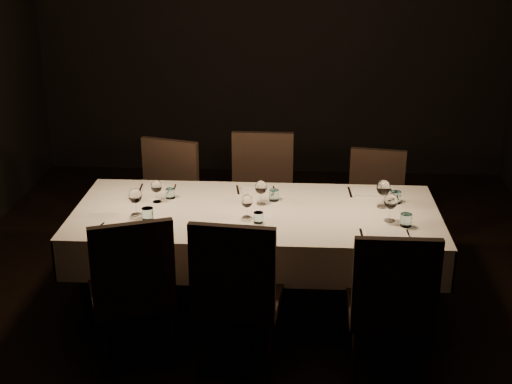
# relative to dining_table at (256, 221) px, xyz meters

# --- Properties ---
(room) EXTENTS (5.01, 6.01, 3.01)m
(room) POSITION_rel_dining_table_xyz_m (0.00, 0.00, 0.81)
(room) COLOR black
(room) RESTS_ON ground
(dining_table) EXTENTS (2.52, 1.12, 0.76)m
(dining_table) POSITION_rel_dining_table_xyz_m (0.00, 0.00, 0.00)
(dining_table) COLOR black
(dining_table) RESTS_ON ground
(chair_near_left) EXTENTS (0.63, 0.63, 1.02)m
(chair_near_left) POSITION_rel_dining_table_xyz_m (-0.71, -0.74, -0.13)
(chair_near_left) COLOR black
(chair_near_left) RESTS_ON ground
(place_setting_near_left) EXTENTS (0.36, 0.41, 0.19)m
(place_setting_near_left) POSITION_rel_dining_table_xyz_m (-0.80, -0.22, 0.15)
(place_setting_near_left) COLOR silver
(place_setting_near_left) RESTS_ON dining_table
(chair_near_center) EXTENTS (0.55, 0.55, 1.05)m
(chair_near_center) POSITION_rel_dining_table_xyz_m (-0.07, -0.78, -0.12)
(chair_near_center) COLOR black
(chair_near_center) RESTS_ON ground
(place_setting_near_center) EXTENTS (0.30, 0.39, 0.16)m
(place_setting_near_center) POSITION_rel_dining_table_xyz_m (-0.05, -0.22, 0.14)
(place_setting_near_center) COLOR silver
(place_setting_near_center) RESTS_ON dining_table
(chair_near_right) EXTENTS (0.49, 0.49, 1.01)m
(chair_near_right) POSITION_rel_dining_table_xyz_m (0.84, -0.83, -0.13)
(chair_near_right) COLOR black
(chair_near_right) RESTS_ON ground
(place_setting_near_right) EXTENTS (0.35, 0.41, 0.19)m
(place_setting_near_right) POSITION_rel_dining_table_xyz_m (0.91, -0.22, 0.15)
(place_setting_near_right) COLOR silver
(place_setting_near_right) RESTS_ON dining_table
(chair_far_left) EXTENTS (0.59, 0.59, 1.00)m
(chair_far_left) POSITION_rel_dining_table_xyz_m (-0.78, 0.73, -0.14)
(chair_far_left) COLOR black
(chair_far_left) RESTS_ON ground
(place_setting_far_left) EXTENTS (0.30, 0.39, 0.16)m
(place_setting_far_left) POSITION_rel_dining_table_xyz_m (-0.71, 0.22, 0.14)
(place_setting_far_left) COLOR silver
(place_setting_far_left) RESTS_ON dining_table
(chair_far_center) EXTENTS (0.50, 0.50, 1.04)m
(chair_far_center) POSITION_rel_dining_table_xyz_m (-0.00, 0.84, -0.12)
(chair_far_center) COLOR black
(chair_far_center) RESTS_ON ground
(place_setting_far_center) EXTENTS (0.33, 0.40, 0.18)m
(place_setting_far_center) POSITION_rel_dining_table_xyz_m (0.03, 0.22, 0.14)
(place_setting_far_center) COLOR silver
(place_setting_far_center) RESTS_ON dining_table
(chair_far_right) EXTENTS (0.51, 0.51, 0.92)m
(chair_far_right) POSITION_rel_dining_table_xyz_m (0.91, 0.83, -0.18)
(chair_far_right) COLOR black
(chair_far_right) RESTS_ON ground
(place_setting_far_right) EXTENTS (0.36, 0.42, 0.20)m
(place_setting_far_right) POSITION_rel_dining_table_xyz_m (0.88, 0.22, 0.15)
(place_setting_far_right) COLOR silver
(place_setting_far_right) RESTS_ON dining_table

